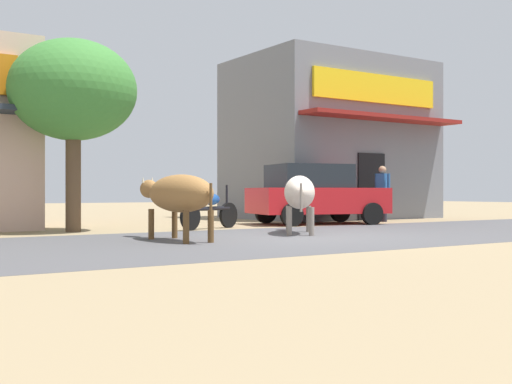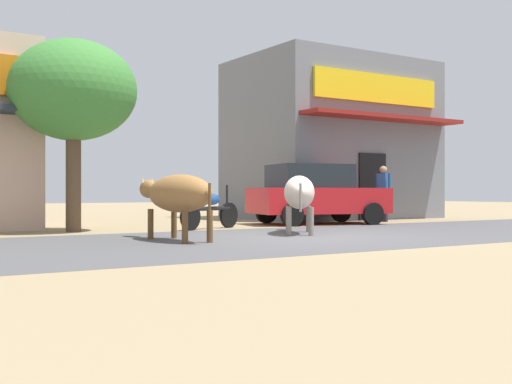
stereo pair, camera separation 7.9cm
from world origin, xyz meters
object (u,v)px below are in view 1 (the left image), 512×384
object	(u,v)px
cow_near_brown	(178,194)
pedestrian_by_shop	(382,189)
parked_motorcycle	(211,209)
cow_far_dark	(299,193)
roadside_tree	(73,91)
parked_hatchback_car	(315,194)

from	to	relation	value
cow_near_brown	pedestrian_by_shop	size ratio (longest dim) A/B	1.60
parked_motorcycle	cow_far_dark	bearing A→B (deg)	-72.31
roadside_tree	cow_near_brown	bearing A→B (deg)	-77.62
parked_motorcycle	pedestrian_by_shop	xyz separation A→B (m)	(6.14, 0.54, 0.50)
roadside_tree	pedestrian_by_shop	world-z (taller)	roadside_tree
parked_motorcycle	cow_near_brown	xyz separation A→B (m)	(-2.29, -2.90, 0.38)
cow_near_brown	parked_hatchback_car	bearing A→B (deg)	30.21
roadside_tree	parked_hatchback_car	size ratio (longest dim) A/B	1.09
cow_far_dark	parked_hatchback_car	bearing A→B (deg)	47.04
parked_motorcycle	pedestrian_by_shop	bearing A→B (deg)	5.01
roadside_tree	cow_near_brown	distance (m)	4.37
roadside_tree	parked_hatchback_car	xyz separation A→B (m)	(6.66, -0.23, -2.29)
parked_hatchback_car	cow_near_brown	world-z (taller)	parked_hatchback_car
parked_motorcycle	cow_far_dark	xyz separation A→B (m)	(0.79, -2.47, 0.40)
roadside_tree	cow_far_dark	distance (m)	5.52
parked_motorcycle	cow_near_brown	world-z (taller)	cow_near_brown
roadside_tree	cow_far_dark	world-z (taller)	roadside_tree
cow_near_brown	roadside_tree	bearing A→B (deg)	102.38
parked_motorcycle	cow_near_brown	distance (m)	3.72
roadside_tree	cow_far_dark	bearing A→B (deg)	-39.59
cow_near_brown	cow_far_dark	bearing A→B (deg)	7.93
pedestrian_by_shop	parked_motorcycle	bearing A→B (deg)	-174.99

